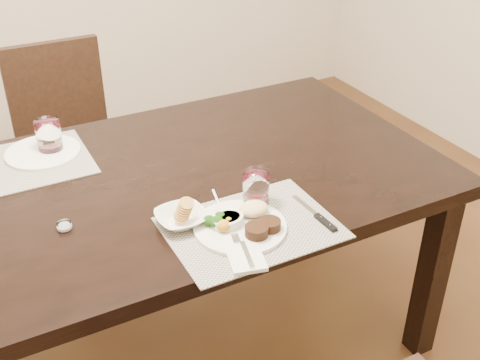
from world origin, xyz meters
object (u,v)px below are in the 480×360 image
dinner_plate (245,224)px  far_plate (43,152)px  wine_glass_near (256,189)px  cracker_bowl (181,217)px  steak_knife (321,218)px  chair_far (68,135)px

dinner_plate → far_plate: (-0.40, 0.69, -0.01)m
dinner_plate → far_plate: size_ratio=1.04×
wine_glass_near → far_plate: size_ratio=0.43×
cracker_bowl → wine_glass_near: 0.23m
steak_knife → wine_glass_near: (-0.12, 0.16, 0.04)m
dinner_plate → cracker_bowl: bearing=124.7°
dinner_plate → wine_glass_near: wine_glass_near is taller
dinner_plate → wine_glass_near: 0.13m
wine_glass_near → cracker_bowl: bearing=178.3°
cracker_bowl → steak_knife: bearing=-25.2°
chair_far → steak_knife: chair_far is taller
cracker_bowl → far_plate: 0.64m
steak_knife → far_plate: size_ratio=0.83×
far_plate → steak_knife: bearing=-51.1°
steak_knife → cracker_bowl: size_ratio=1.47×
wine_glass_near → far_plate: wine_glass_near is taller
chair_far → cracker_bowl: chair_far is taller
chair_far → far_plate: size_ratio=3.65×
chair_far → far_plate: bearing=-107.7°
chair_far → wine_glass_near: bearing=-76.2°
cracker_bowl → wine_glass_near: (0.23, -0.01, 0.03)m
wine_glass_near → far_plate: bearing=129.4°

